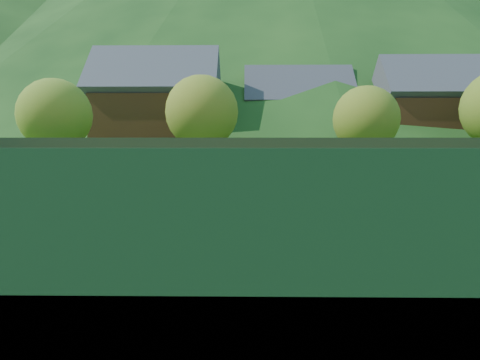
{
  "coord_description": "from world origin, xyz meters",
  "views": [
    {
      "loc": [
        -0.1,
        -17.59,
        3.19
      ],
      "look_at": [
        -0.36,
        0.0,
        1.34
      ],
      "focal_mm": 32.0,
      "sensor_mm": 36.0,
      "label": 1
    }
  ],
  "objects_px": {
    "student_a": "(266,189)",
    "student_c": "(374,193)",
    "student_d": "(382,188)",
    "chalet_left": "(157,113)",
    "tennis_net": "(249,200)",
    "ball_hopper": "(3,215)",
    "coach": "(122,197)",
    "chalet_mid": "(297,120)",
    "student_b": "(359,188)",
    "chalet_right": "(430,116)"
  },
  "relations": [
    {
      "from": "student_d",
      "to": "tennis_net",
      "type": "bearing_deg",
      "value": 36.31
    },
    {
      "from": "student_b",
      "to": "chalet_mid",
      "type": "height_order",
      "value": "chalet_mid"
    },
    {
      "from": "student_d",
      "to": "chalet_left",
      "type": "height_order",
      "value": "chalet_left"
    },
    {
      "from": "chalet_left",
      "to": "tennis_net",
      "type": "bearing_deg",
      "value": -71.57
    },
    {
      "from": "student_d",
      "to": "chalet_left",
      "type": "bearing_deg",
      "value": -41.88
    },
    {
      "from": "chalet_mid",
      "to": "chalet_right",
      "type": "bearing_deg",
      "value": -15.95
    },
    {
      "from": "coach",
      "to": "chalet_left",
      "type": "bearing_deg",
      "value": 76.06
    },
    {
      "from": "student_b",
      "to": "student_d",
      "type": "height_order",
      "value": "student_d"
    },
    {
      "from": "student_c",
      "to": "student_d",
      "type": "height_order",
      "value": "student_d"
    },
    {
      "from": "coach",
      "to": "chalet_mid",
      "type": "bearing_deg",
      "value": 50.48
    },
    {
      "from": "coach",
      "to": "student_b",
      "type": "xyz_separation_m",
      "value": [
        9.58,
        4.39,
        -0.22
      ]
    },
    {
      "from": "student_b",
      "to": "student_c",
      "type": "height_order",
      "value": "student_b"
    },
    {
      "from": "student_b",
      "to": "student_c",
      "type": "bearing_deg",
      "value": 109.06
    },
    {
      "from": "ball_hopper",
      "to": "student_d",
      "type": "bearing_deg",
      "value": 26.81
    },
    {
      "from": "student_d",
      "to": "chalet_left",
      "type": "relative_size",
      "value": 0.11
    },
    {
      "from": "student_b",
      "to": "chalet_left",
      "type": "bearing_deg",
      "value": -72.9
    },
    {
      "from": "ball_hopper",
      "to": "student_a",
      "type": "bearing_deg",
      "value": 36.4
    },
    {
      "from": "tennis_net",
      "to": "chalet_mid",
      "type": "distance_m",
      "value": 34.81
    },
    {
      "from": "coach",
      "to": "student_b",
      "type": "relative_size",
      "value": 1.3
    },
    {
      "from": "tennis_net",
      "to": "ball_hopper",
      "type": "distance_m",
      "value": 8.97
    },
    {
      "from": "student_a",
      "to": "chalet_right",
      "type": "relative_size",
      "value": 0.13
    },
    {
      "from": "chalet_mid",
      "to": "chalet_right",
      "type": "xyz_separation_m",
      "value": [
        14.0,
        -4.0,
        0.27
      ]
    },
    {
      "from": "chalet_left",
      "to": "student_b",
      "type": "bearing_deg",
      "value": -61.92
    },
    {
      "from": "chalet_mid",
      "to": "chalet_right",
      "type": "height_order",
      "value": "chalet_right"
    },
    {
      "from": "chalet_right",
      "to": "coach",
      "type": "bearing_deg",
      "value": -126.97
    },
    {
      "from": "student_a",
      "to": "chalet_right",
      "type": "xyz_separation_m",
      "value": [
        19.2,
        28.75,
        4.44
      ]
    },
    {
      "from": "student_a",
      "to": "ball_hopper",
      "type": "relative_size",
      "value": 1.59
    },
    {
      "from": "ball_hopper",
      "to": "chalet_mid",
      "type": "bearing_deg",
      "value": 70.83
    },
    {
      "from": "coach",
      "to": "student_d",
      "type": "height_order",
      "value": "coach"
    },
    {
      "from": "coach",
      "to": "student_c",
      "type": "xyz_separation_m",
      "value": [
        10.04,
        3.6,
        -0.31
      ]
    },
    {
      "from": "coach",
      "to": "tennis_net",
      "type": "distance_m",
      "value": 5.24
    },
    {
      "from": "student_c",
      "to": "chalet_mid",
      "type": "xyz_separation_m",
      "value": [
        0.49,
        33.0,
        4.3
      ]
    },
    {
      "from": "student_c",
      "to": "student_d",
      "type": "relative_size",
      "value": 0.88
    },
    {
      "from": "student_a",
      "to": "student_c",
      "type": "height_order",
      "value": "student_a"
    },
    {
      "from": "chalet_mid",
      "to": "tennis_net",
      "type": "bearing_deg",
      "value": -100.01
    },
    {
      "from": "student_c",
      "to": "chalet_mid",
      "type": "height_order",
      "value": "chalet_mid"
    },
    {
      "from": "chalet_left",
      "to": "chalet_mid",
      "type": "bearing_deg",
      "value": 14.04
    },
    {
      "from": "student_b",
      "to": "ball_hopper",
      "type": "xyz_separation_m",
      "value": [
        -12.56,
        -6.68,
        -0.01
      ]
    },
    {
      "from": "student_b",
      "to": "chalet_left",
      "type": "xyz_separation_m",
      "value": [
        -15.05,
        28.2,
        4.87
      ]
    },
    {
      "from": "student_c",
      "to": "chalet_right",
      "type": "bearing_deg",
      "value": -94.1
    },
    {
      "from": "ball_hopper",
      "to": "chalet_right",
      "type": "bearing_deg",
      "value": 51.74
    },
    {
      "from": "student_b",
      "to": "tennis_net",
      "type": "distance_m",
      "value": 5.36
    },
    {
      "from": "chalet_mid",
      "to": "student_b",
      "type": "bearing_deg",
      "value": -91.69
    },
    {
      "from": "chalet_left",
      "to": "chalet_mid",
      "type": "xyz_separation_m",
      "value": [
        16.0,
        4.0,
        -0.66
      ]
    },
    {
      "from": "student_c",
      "to": "student_d",
      "type": "distance_m",
      "value": 1.21
    },
    {
      "from": "student_a",
      "to": "student_d",
      "type": "relative_size",
      "value": 1.05
    },
    {
      "from": "student_b",
      "to": "chalet_left",
      "type": "relative_size",
      "value": 0.11
    },
    {
      "from": "student_d",
      "to": "student_c",
      "type": "bearing_deg",
      "value": 75.48
    },
    {
      "from": "ball_hopper",
      "to": "chalet_right",
      "type": "relative_size",
      "value": 0.08
    },
    {
      "from": "tennis_net",
      "to": "ball_hopper",
      "type": "relative_size",
      "value": 12.07
    }
  ]
}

